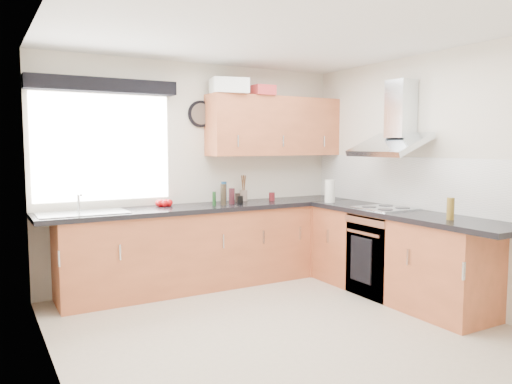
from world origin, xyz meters
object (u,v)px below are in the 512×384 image
oven (385,254)px  washing_machine (120,262)px  extractor_hood (395,126)px  upper_cabinets (275,126)px

oven → washing_machine: size_ratio=1.11×
oven → washing_machine: (-2.47, 1.22, -0.04)m
extractor_hood → washing_machine: (-2.57, 1.22, -1.39)m
extractor_hood → upper_cabinets: (-0.65, 1.33, 0.03)m
oven → upper_cabinets: size_ratio=0.50×
washing_machine → oven: bearing=-35.2°
extractor_hood → oven: bearing=180.0°
oven → upper_cabinets: bearing=112.5°
extractor_hood → upper_cabinets: 1.48m
upper_cabinets → washing_machine: bearing=-176.9°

